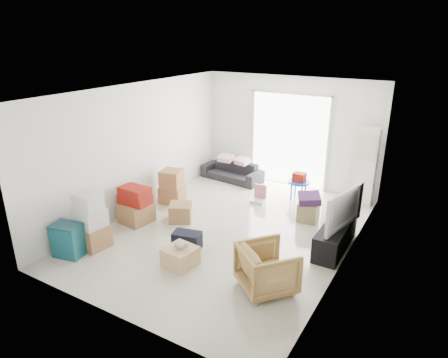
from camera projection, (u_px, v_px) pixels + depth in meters
room_shell at (229, 164)px, 7.41m from camera, size 4.98×6.48×3.18m
sliding_door at (289, 136)px, 9.85m from camera, size 2.10×0.04×2.33m
ac_tower at (365, 167)px, 8.78m from camera, size 0.45×0.30×1.75m
tv_console at (335, 237)px, 7.11m from camera, size 0.42×1.40×0.47m
television at (337, 221)px, 7.00m from camera, size 0.93×1.30×0.15m
sofa at (232, 168)px, 10.42m from camera, size 1.67×0.63×0.64m
pillow_left at (226, 153)px, 10.39m from camera, size 0.43×0.34×0.13m
pillow_right at (242, 156)px, 10.16m from camera, size 0.39×0.34×0.12m
armchair at (267, 266)px, 5.91m from camera, size 1.05×1.04×0.79m
storage_bins at (68, 240)px, 6.86m from camera, size 0.58×0.46×0.59m
box_stack_a at (91, 223)px, 7.11m from camera, size 0.61×0.52×1.03m
box_stack_b at (136, 206)px, 8.08m from camera, size 0.62×0.62×0.76m
box_stack_c at (172, 187)px, 9.00m from camera, size 0.58×0.53×0.78m
loose_box at (181, 212)px, 8.19m from camera, size 0.60×0.60×0.36m
duffel_bag at (187, 240)px, 7.13m from camera, size 0.55×0.40×0.32m
ottoman at (308, 212)px, 8.18m from camera, size 0.42×0.42×0.39m
blanket at (309, 200)px, 8.09m from camera, size 0.57×0.57×0.14m
kids_table at (299, 180)px, 9.18m from camera, size 0.50×0.50×0.63m
toy_walker at (259, 197)px, 9.10m from camera, size 0.33×0.29×0.41m
wood_crate at (180, 257)px, 6.61m from camera, size 0.53×0.53×0.32m
plush_bunny at (182, 245)px, 6.53m from camera, size 0.26×0.15×0.13m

